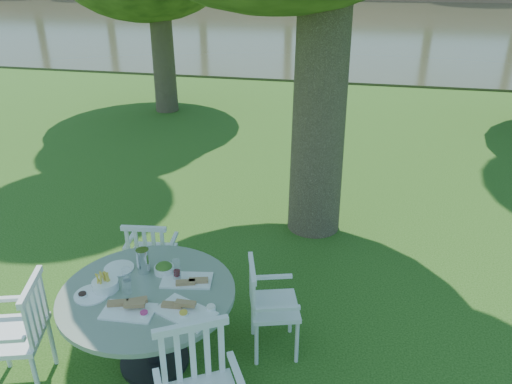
# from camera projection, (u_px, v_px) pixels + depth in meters

# --- Properties ---
(ground) EXTENTS (140.00, 140.00, 0.00)m
(ground) POSITION_uv_depth(u_px,v_px,m) (252.00, 272.00, 5.31)
(ground) COLOR #173C0C
(ground) RESTS_ON ground
(table) EXTENTS (1.35, 1.35, 0.72)m
(table) POSITION_uv_depth(u_px,v_px,m) (149.00, 306.00, 3.88)
(table) COLOR black
(table) RESTS_ON ground
(chair_ne) EXTENTS (0.50, 0.52, 0.83)m
(chair_ne) POSITION_uv_depth(u_px,v_px,m) (264.00, 301.00, 4.07)
(chair_ne) COLOR white
(chair_ne) RESTS_ON ground
(chair_nw) EXTENTS (0.47, 0.44, 0.83)m
(chair_nw) POSITION_uv_depth(u_px,v_px,m) (150.00, 253.00, 4.74)
(chair_nw) COLOR white
(chair_nw) RESTS_ON ground
(chair_sw) EXTENTS (0.56, 0.58, 0.93)m
(chair_sw) POSITION_uv_depth(u_px,v_px,m) (24.00, 328.00, 3.69)
(chair_sw) COLOR white
(chair_sw) RESTS_ON ground
(tableware) EXTENTS (1.14, 0.75, 0.21)m
(tableware) POSITION_uv_depth(u_px,v_px,m) (142.00, 284.00, 3.84)
(tableware) COLOR white
(tableware) RESTS_ON table
(river) EXTENTS (100.00, 28.00, 0.12)m
(river) POSITION_uv_depth(u_px,v_px,m) (348.00, 23.00, 25.66)
(river) COLOR #33351F
(river) RESTS_ON ground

